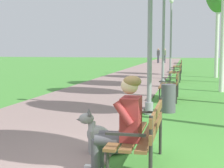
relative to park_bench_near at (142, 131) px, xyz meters
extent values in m
cube|color=gray|center=(-2.32, 23.40, -0.49)|extent=(3.62, 60.00, 0.04)
cube|color=brown|center=(-0.27, 0.00, -0.06)|extent=(0.14, 1.50, 0.04)
cube|color=brown|center=(-0.10, 0.00, -0.06)|extent=(0.14, 1.50, 0.04)
cube|color=brown|center=(0.08, 0.00, -0.06)|extent=(0.14, 1.50, 0.04)
cube|color=brown|center=(0.18, 0.00, 0.08)|extent=(0.04, 1.50, 0.11)
cube|color=brown|center=(0.18, 0.00, 0.26)|extent=(0.04, 1.50, 0.11)
cylinder|color=#2D2B28|center=(-0.30, 0.69, -0.29)|extent=(0.04, 0.04, 0.45)
cylinder|color=#2D2B28|center=(0.18, 0.69, -0.09)|extent=(0.04, 0.04, 0.85)
cube|color=#2D2B28|center=(-0.10, 0.69, 0.12)|extent=(0.45, 0.04, 0.03)
cylinder|color=#2D2B28|center=(0.18, -0.69, -0.09)|extent=(0.04, 0.04, 0.85)
cube|color=#2D2B28|center=(-0.10, -0.69, 0.12)|extent=(0.45, 0.04, 0.03)
cube|color=brown|center=(-0.19, 6.18, -0.06)|extent=(0.14, 1.50, 0.04)
cube|color=brown|center=(-0.01, 6.18, -0.06)|extent=(0.14, 1.50, 0.04)
cube|color=brown|center=(0.16, 6.18, -0.06)|extent=(0.14, 1.50, 0.04)
cube|color=brown|center=(0.27, 6.18, 0.08)|extent=(0.04, 1.50, 0.11)
cube|color=brown|center=(0.27, 6.18, 0.26)|extent=(0.04, 1.50, 0.11)
cylinder|color=#2D2B28|center=(-0.21, 6.87, -0.29)|extent=(0.04, 0.04, 0.45)
cylinder|color=#2D2B28|center=(0.27, 6.87, -0.09)|extent=(0.04, 0.04, 0.85)
cube|color=#2D2B28|center=(-0.01, 6.87, 0.12)|extent=(0.45, 0.04, 0.03)
cylinder|color=#2D2B28|center=(-0.21, 5.49, -0.29)|extent=(0.04, 0.04, 0.45)
cylinder|color=#2D2B28|center=(0.27, 5.49, -0.09)|extent=(0.04, 0.04, 0.85)
cube|color=#2D2B28|center=(-0.01, 5.49, 0.12)|extent=(0.45, 0.04, 0.03)
cube|color=brown|center=(-0.23, 12.45, -0.06)|extent=(0.14, 1.50, 0.04)
cube|color=brown|center=(-0.05, 12.45, -0.06)|extent=(0.14, 1.50, 0.04)
cube|color=brown|center=(0.12, 12.45, -0.06)|extent=(0.14, 1.50, 0.04)
cube|color=brown|center=(0.23, 12.45, 0.08)|extent=(0.04, 1.50, 0.11)
cube|color=brown|center=(0.23, 12.45, 0.26)|extent=(0.04, 1.50, 0.11)
cylinder|color=#2D2B28|center=(-0.25, 13.14, -0.29)|extent=(0.04, 0.04, 0.45)
cylinder|color=#2D2B28|center=(0.23, 13.14, -0.09)|extent=(0.04, 0.04, 0.85)
cube|color=#2D2B28|center=(-0.05, 13.14, 0.12)|extent=(0.45, 0.04, 0.03)
cylinder|color=#2D2B28|center=(-0.25, 11.76, -0.29)|extent=(0.04, 0.04, 0.45)
cylinder|color=#2D2B28|center=(0.23, 11.76, -0.09)|extent=(0.04, 0.04, 0.85)
cube|color=#2D2B28|center=(-0.05, 11.76, 0.12)|extent=(0.45, 0.04, 0.03)
cube|color=brown|center=(-0.28, 18.47, -0.06)|extent=(0.14, 1.50, 0.04)
cube|color=brown|center=(-0.10, 18.47, -0.06)|extent=(0.14, 1.50, 0.04)
cube|color=brown|center=(0.07, 18.47, -0.06)|extent=(0.14, 1.50, 0.04)
cube|color=brown|center=(0.18, 18.47, 0.08)|extent=(0.04, 1.50, 0.11)
cube|color=brown|center=(0.18, 18.47, 0.26)|extent=(0.04, 1.50, 0.11)
cylinder|color=#2D2B28|center=(-0.30, 19.16, -0.29)|extent=(0.04, 0.04, 0.45)
cylinder|color=#2D2B28|center=(0.18, 19.16, -0.09)|extent=(0.04, 0.04, 0.85)
cube|color=#2D2B28|center=(-0.10, 19.16, 0.12)|extent=(0.45, 0.04, 0.03)
cylinder|color=#2D2B28|center=(-0.30, 17.78, -0.29)|extent=(0.04, 0.04, 0.45)
cylinder|color=#2D2B28|center=(0.18, 17.78, -0.09)|extent=(0.04, 0.04, 0.85)
cube|color=#2D2B28|center=(-0.10, 17.78, 0.12)|extent=(0.45, 0.04, 0.03)
cylinder|color=#4C4C51|center=(-0.31, -0.21, -0.04)|extent=(0.42, 0.14, 0.14)
cylinder|color=#4C4C51|center=(-0.52, -0.21, -0.28)|extent=(0.11, 0.11, 0.47)
cube|color=silver|center=(-0.60, -0.21, -0.48)|extent=(0.24, 0.09, 0.07)
cylinder|color=#4C4C51|center=(-0.31, -0.41, -0.04)|extent=(0.42, 0.14, 0.14)
cylinder|color=#4C4C51|center=(-0.52, -0.41, -0.28)|extent=(0.11, 0.11, 0.47)
cube|color=maroon|center=(-0.10, -0.31, 0.22)|extent=(0.22, 0.36, 0.52)
cylinder|color=maroon|center=(-0.16, -0.11, 0.32)|extent=(0.25, 0.09, 0.30)
cylinder|color=maroon|center=(-0.16, -0.51, 0.32)|extent=(0.25, 0.09, 0.30)
sphere|color=beige|center=(-0.12, -0.31, 0.62)|extent=(0.21, 0.21, 0.21)
ellipsoid|color=olive|center=(-0.09, -0.31, 0.67)|extent=(0.22, 0.23, 0.14)
ellipsoid|color=gray|center=(-0.55, 0.49, -0.35)|extent=(0.44, 0.40, 0.32)
ellipsoid|color=gray|center=(-0.69, 0.44, -0.23)|extent=(0.55, 0.40, 0.48)
ellipsoid|color=#595959|center=(-0.64, 0.45, -0.19)|extent=(0.40, 0.31, 0.27)
cylinder|color=gray|center=(-0.83, 0.44, -0.32)|extent=(0.06, 0.06, 0.38)
cylinder|color=gray|center=(-0.79, 0.33, -0.32)|extent=(0.06, 0.06, 0.38)
cylinder|color=gray|center=(-0.79, 0.39, -0.08)|extent=(0.17, 0.20, 0.19)
ellipsoid|color=gray|center=(-0.86, 0.36, 0.05)|extent=(0.26, 0.21, 0.16)
cone|color=#595959|center=(-0.96, 0.32, 0.04)|extent=(0.13, 0.12, 0.09)
cone|color=#595959|center=(-0.84, 0.42, 0.15)|extent=(0.06, 0.06, 0.09)
cone|color=#595959|center=(-0.81, 0.34, 0.15)|extent=(0.06, 0.06, 0.09)
cylinder|color=gray|center=(-0.37, 0.57, -0.49)|extent=(0.28, 0.15, 0.04)
cylinder|color=gray|center=(-0.32, 3.73, -0.36)|extent=(0.20, 0.20, 0.30)
cylinder|color=gray|center=(-0.32, 3.73, 1.58)|extent=(0.11, 0.11, 4.18)
cylinder|color=gray|center=(-0.42, 9.70, -0.36)|extent=(0.20, 0.20, 0.30)
cylinder|color=gray|center=(-0.42, 9.70, 1.70)|extent=(0.11, 0.11, 4.43)
cylinder|color=gray|center=(-0.42, 15.89, -0.36)|extent=(0.20, 0.20, 0.30)
cylinder|color=gray|center=(-0.42, 15.89, 1.61)|extent=(0.11, 0.11, 4.24)
ellipsoid|color=silver|center=(-0.42, 15.89, 3.84)|extent=(0.24, 0.24, 0.32)
cylinder|color=silver|center=(1.79, 8.66, 1.63)|extent=(0.18, 0.18, 4.27)
cylinder|color=silver|center=(2.11, 15.20, 1.53)|extent=(0.20, 0.20, 4.08)
cylinder|color=#515156|center=(0.11, 4.12, -0.16)|extent=(0.36, 0.36, 0.70)
cylinder|color=#383842|center=(-2.62, 33.72, -0.07)|extent=(0.22, 0.22, 0.88)
cube|color=#3F3F42|center=(-2.62, 33.72, 0.65)|extent=(0.32, 0.20, 0.56)
sphere|color=#A37556|center=(-2.62, 33.72, 1.04)|extent=(0.20, 0.20, 0.20)
cylinder|color=#383842|center=(-1.94, 33.89, -0.07)|extent=(0.22, 0.22, 0.88)
cube|color=#6B7F5B|center=(-1.94, 33.89, 0.65)|extent=(0.32, 0.20, 0.56)
sphere|color=tan|center=(-1.94, 33.89, 1.04)|extent=(0.20, 0.20, 0.20)
camera|label=1|loc=(0.55, -4.27, 1.05)|focal=54.21mm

